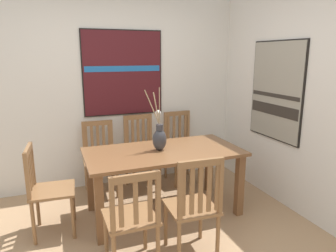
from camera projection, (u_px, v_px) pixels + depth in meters
The scene contains 12 objects.
wall_back at pixel (109, 87), 4.16m from camera, with size 6.40×0.12×2.70m, color silver.
wall_side at pixel (326, 98), 3.12m from camera, with size 0.12×6.40×2.70m, color silver.
dining_table at pixel (163, 160), 3.43m from camera, with size 1.71×0.87×0.74m.
centerpiece_vase at pixel (159, 137), 3.38m from camera, with size 0.24×0.15×0.69m.
chair_0 at pixel (180, 146), 4.40m from camera, with size 0.43×0.43×0.99m.
chair_1 at pixel (132, 218), 2.51m from camera, with size 0.42×0.42×0.91m.
chair_2 at pixel (46, 188), 3.05m from camera, with size 0.45×0.45×0.92m.
chair_3 at pixel (100, 156), 3.99m from camera, with size 0.44×0.44×0.94m.
chair_4 at pixel (141, 150), 4.18m from camera, with size 0.43×0.43×0.98m.
chair_5 at pixel (194, 205), 2.67m from camera, with size 0.44×0.44×0.96m.
painting_on_back_wall at pixel (123, 73), 4.13m from camera, with size 1.08×0.05×1.13m.
painting_on_side_wall at pixel (276, 91), 3.69m from camera, with size 0.05×0.88×1.18m.
Camera 1 is at (-0.74, -2.33, 1.78)m, focal length 32.95 mm.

